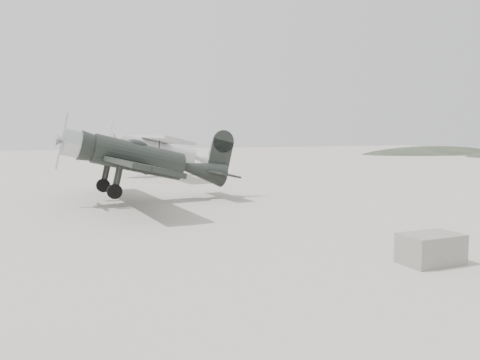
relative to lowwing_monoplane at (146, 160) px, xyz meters
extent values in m
plane|color=#ADA599|center=(2.91, -6.56, -2.00)|extent=(160.00, 160.00, 0.00)
ellipsoid|color=#2B3728|center=(52.91, 33.44, -2.00)|extent=(32.00, 16.00, 5.20)
cylinder|color=black|center=(-0.38, -0.02, 0.07)|extent=(4.33, 1.60, 1.35)
cone|color=black|center=(2.80, 0.17, 0.12)|extent=(2.58, 1.40, 1.26)
cylinder|color=#AFB1B4|center=(-3.33, -0.20, 0.07)|extent=(0.94, 1.25, 1.20)
cone|color=#AFB1B4|center=(-3.91, -0.23, 0.07)|extent=(0.37, 0.56, 0.54)
cube|color=#AFB1B4|center=(-3.84, -0.23, 0.07)|extent=(0.07, 0.18, 2.51)
ellipsoid|color=black|center=(-0.58, -0.03, 0.67)|extent=(1.10, 0.72, 0.44)
cube|color=black|center=(-1.06, -0.06, -0.27)|extent=(2.71, 11.71, 0.21)
cube|color=black|center=(3.58, 0.21, 0.17)|extent=(1.30, 4.12, 0.10)
cube|color=black|center=(3.72, 0.22, 0.99)|extent=(1.16, 0.17, 1.74)
cylinder|color=black|center=(-1.37, -1.39, -1.59)|extent=(0.67, 0.19, 0.66)
cylinder|color=black|center=(-1.52, 1.22, -1.59)|extent=(0.67, 0.19, 0.66)
cylinder|color=#333333|center=(-1.37, -1.39, -0.95)|extent=(0.11, 0.11, 1.35)
cylinder|color=#333333|center=(-1.52, 1.22, -0.95)|extent=(0.11, 0.11, 1.35)
cylinder|color=black|center=(3.82, 0.23, -0.30)|extent=(0.22, 0.09, 0.21)
cylinder|color=#ABADB1|center=(3.68, 13.01, 0.02)|extent=(5.90, 1.50, 1.24)
cone|color=#ABADB1|center=(7.62, 13.18, 0.02)|extent=(2.07, 1.22, 1.12)
cone|color=#ABADB1|center=(0.42, 12.86, 0.02)|extent=(0.73, 1.20, 1.17)
cube|color=#ABADB1|center=(-0.03, 12.84, 0.02)|extent=(0.06, 0.16, 2.47)
cube|color=#ABADB1|center=(3.23, 12.98, 0.72)|extent=(2.69, 12.46, 0.20)
cube|color=#ABADB1|center=(8.18, 13.21, 0.08)|extent=(1.18, 3.87, 0.09)
cube|color=#ABADB1|center=(8.29, 13.21, 0.81)|extent=(1.02, 0.14, 1.46)
cylinder|color=black|center=(2.84, 11.73, -1.69)|extent=(0.64, 0.19, 0.63)
cylinder|color=black|center=(2.73, 14.20, -1.69)|extent=(0.64, 0.19, 0.63)
cylinder|color=#333333|center=(2.84, 11.73, -1.05)|extent=(0.11, 0.11, 1.35)
cylinder|color=#333333|center=(2.73, 14.20, -1.05)|extent=(0.11, 0.11, 1.35)
cylinder|color=black|center=(8.40, 13.22, -0.32)|extent=(0.21, 0.09, 0.20)
cube|color=slate|center=(4.29, -13.39, -1.62)|extent=(1.53, 0.96, 0.76)
camera|label=1|loc=(-4.73, -22.08, 1.30)|focal=35.00mm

